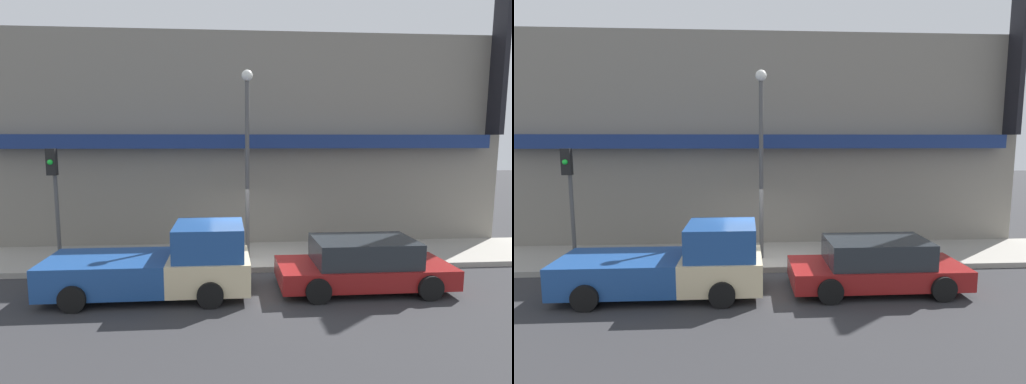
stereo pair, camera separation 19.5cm
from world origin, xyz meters
TOP-DOWN VIEW (x-y plane):
  - ground_plane at (0.00, 0.00)m, footprint 80.00×80.00m
  - sidewalk at (0.00, 1.52)m, footprint 36.00×3.04m
  - building at (0.02, 4.52)m, footprint 19.80×3.80m
  - pickup_truck at (-2.45, -1.53)m, footprint 5.28×2.18m
  - parked_car at (2.97, -1.53)m, footprint 4.70×2.07m
  - fire_hydrant at (-1.30, 0.65)m, footprint 0.19×0.19m
  - street_lamp at (-0.08, 1.03)m, footprint 0.36×0.36m
  - traffic_light at (-6.00, 0.57)m, footprint 0.28×0.42m

SIDE VIEW (x-z plane):
  - ground_plane at x=0.00m, z-range 0.00..0.00m
  - sidewalk at x=0.00m, z-range 0.00..0.17m
  - fire_hydrant at x=-1.30m, z-range 0.17..0.89m
  - parked_car at x=2.97m, z-range -0.02..1.40m
  - pickup_truck at x=-2.45m, z-range -0.13..1.76m
  - traffic_light at x=-6.00m, z-range 0.86..4.53m
  - street_lamp at x=-0.08m, z-range 0.89..7.01m
  - building at x=0.02m, z-range -1.17..9.20m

